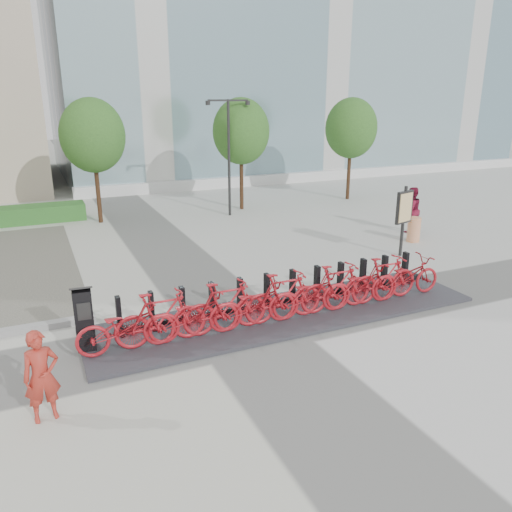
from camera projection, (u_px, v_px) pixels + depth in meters
name	position (u px, v px, depth m)	size (l,w,h in m)	color
ground	(243.00, 330.00, 11.38)	(120.00, 120.00, 0.00)	#BDBDBD
hedge_b	(9.00, 216.00, 20.77)	(6.00, 1.20, 0.70)	#2D702E
tree_1	(93.00, 136.00, 20.12)	(2.60, 2.60, 5.10)	black
tree_2	(241.00, 131.00, 22.68)	(2.60, 2.60, 5.10)	black
tree_3	(351.00, 128.00, 25.03)	(2.60, 2.60, 5.10)	black
streetlamp	(229.00, 144.00, 21.55)	(2.00, 0.20, 5.00)	black
dock_pad	(287.00, 313.00, 12.14)	(9.60, 2.40, 0.08)	#34343A
dock_rail_posts	(281.00, 289.00, 12.43)	(8.02, 0.50, 0.85)	black
bike_0	(126.00, 327.00, 10.13)	(0.70, 2.02, 1.06)	#A8171F
bike_1	(161.00, 318.00, 10.39)	(0.55, 1.96, 1.18)	#A8171F
bike_2	(194.00, 315.00, 10.69)	(0.70, 2.02, 1.06)	#A8171F
bike_3	(225.00, 307.00, 10.96)	(0.55, 1.96, 1.18)	#A8171F
bike_4	(255.00, 304.00, 11.26)	(0.70, 2.02, 1.06)	#A8171F
bike_5	(284.00, 296.00, 11.52)	(0.55, 1.96, 1.18)	#A8171F
bike_6	(311.00, 294.00, 11.82)	(0.70, 2.02, 1.06)	#A8171F
bike_7	(336.00, 287.00, 12.09)	(0.55, 1.96, 1.18)	#A8171F
bike_8	(361.00, 285.00, 12.39)	(0.70, 2.02, 1.06)	#A8171F
bike_9	(384.00, 279.00, 12.65)	(0.55, 1.96, 1.18)	#A8171F
bike_10	(407.00, 277.00, 12.95)	(0.70, 2.02, 1.06)	#A8171F
kiosk	(84.00, 319.00, 10.14)	(0.47, 0.40, 1.43)	black
worker_red	(42.00, 376.00, 8.00)	(0.57, 0.38, 1.57)	#AB2D21
pedestrian	(411.00, 210.00, 19.40)	(0.86, 0.67, 1.77)	maroon
construction_barrel	(414.00, 229.00, 18.25)	(0.47, 0.47, 0.90)	orange
map_sign	(404.00, 210.00, 16.26)	(0.77, 0.32, 2.34)	black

